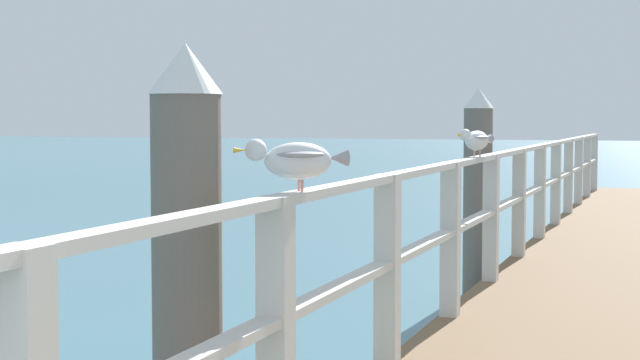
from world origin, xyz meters
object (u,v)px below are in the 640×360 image
object	(u,v)px
dock_piling_near	(187,298)
seagull_background	(476,139)
seagull_foreground	(296,159)
dock_piling_far	(478,191)

from	to	relation	value
dock_piling_near	seagull_background	size ratio (longest dim) A/B	4.38
seagull_foreground	seagull_background	distance (m)	3.83
seagull_foreground	dock_piling_near	bearing A→B (deg)	86.50
seagull_foreground	seagull_background	world-z (taller)	same
dock_piling_near	seagull_background	xyz separation A→B (m)	(0.38, 4.06, 0.55)
dock_piling_near	dock_piling_far	distance (m)	6.15
dock_piling_near	seagull_foreground	size ratio (longest dim) A/B	4.94
dock_piling_far	seagull_background	xyz separation A→B (m)	(0.38, -2.09, 0.55)
seagull_foreground	seagull_background	xyz separation A→B (m)	(0.00, 3.83, 0.00)
seagull_background	dock_piling_near	bearing A→B (deg)	103.65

